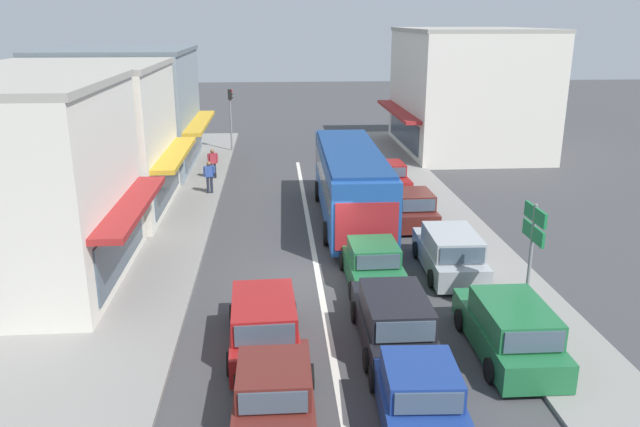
{
  "coord_description": "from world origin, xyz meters",
  "views": [
    {
      "loc": [
        -1.42,
        -20.08,
        8.58
      ],
      "look_at": [
        0.32,
        3.41,
        1.2
      ],
      "focal_mm": 35.0,
      "sensor_mm": 36.0,
      "label": 1
    }
  ],
  "objects_px": {
    "parked_wagon_kerb_second": "(450,253)",
    "parked_hatchback_kerb_third": "(412,209)",
    "directional_road_sign": "(533,234)",
    "pedestrian_with_handbag_near": "(210,175)",
    "sedan_behind_bus_near": "(274,396)",
    "parked_sedan_kerb_rear": "(388,177)",
    "sedan_adjacent_lane_lead": "(373,265)",
    "city_bus": "(351,180)",
    "wagon_queue_gap_filler": "(393,321)",
    "parked_wagon_kerb_front": "(509,330)",
    "traffic_light_downstreet": "(230,110)",
    "sedan_behind_bus_mid": "(419,397)",
    "wagon_queue_far_back": "(264,324)",
    "pedestrian_browsing_midblock": "(213,162)"
  },
  "relations": [
    {
      "from": "sedan_adjacent_lane_lead",
      "to": "parked_hatchback_kerb_third",
      "type": "xyz_separation_m",
      "value": [
        2.66,
        6.13,
        0.05
      ]
    },
    {
      "from": "sedan_adjacent_lane_lead",
      "to": "pedestrian_with_handbag_near",
      "type": "distance_m",
      "value": 13.2
    },
    {
      "from": "traffic_light_downstreet",
      "to": "directional_road_sign",
      "type": "bearing_deg",
      "value": -68.11
    },
    {
      "from": "sedan_adjacent_lane_lead",
      "to": "sedan_behind_bus_near",
      "type": "distance_m",
      "value": 8.12
    },
    {
      "from": "traffic_light_downstreet",
      "to": "pedestrian_browsing_midblock",
      "type": "height_order",
      "value": "traffic_light_downstreet"
    },
    {
      "from": "sedan_behind_bus_near",
      "to": "pedestrian_with_handbag_near",
      "type": "height_order",
      "value": "pedestrian_with_handbag_near"
    },
    {
      "from": "sedan_adjacent_lane_lead",
      "to": "parked_sedan_kerb_rear",
      "type": "relative_size",
      "value": 1.0
    },
    {
      "from": "parked_hatchback_kerb_third",
      "to": "parked_wagon_kerb_second",
      "type": "bearing_deg",
      "value": -88.14
    },
    {
      "from": "directional_road_sign",
      "to": "pedestrian_with_handbag_near",
      "type": "bearing_deg",
      "value": 126.11
    },
    {
      "from": "parked_sedan_kerb_rear",
      "to": "city_bus",
      "type": "bearing_deg",
      "value": -116.56
    },
    {
      "from": "wagon_queue_far_back",
      "to": "directional_road_sign",
      "type": "relative_size",
      "value": 1.27
    },
    {
      "from": "sedan_behind_bus_near",
      "to": "parked_sedan_kerb_rear",
      "type": "bearing_deg",
      "value": 72.81
    },
    {
      "from": "parked_hatchback_kerb_third",
      "to": "traffic_light_downstreet",
      "type": "bearing_deg",
      "value": 118.46
    },
    {
      "from": "sedan_behind_bus_near",
      "to": "parked_wagon_kerb_second",
      "type": "height_order",
      "value": "parked_wagon_kerb_second"
    },
    {
      "from": "parked_wagon_kerb_front",
      "to": "parked_sedan_kerb_rear",
      "type": "bearing_deg",
      "value": 90.75
    },
    {
      "from": "parked_wagon_kerb_second",
      "to": "parked_wagon_kerb_front",
      "type": "bearing_deg",
      "value": -89.72
    },
    {
      "from": "sedan_behind_bus_mid",
      "to": "pedestrian_with_handbag_near",
      "type": "relative_size",
      "value": 2.63
    },
    {
      "from": "parked_sedan_kerb_rear",
      "to": "pedestrian_with_handbag_near",
      "type": "distance_m",
      "value": 9.16
    },
    {
      "from": "parked_sedan_kerb_rear",
      "to": "pedestrian_with_handbag_near",
      "type": "relative_size",
      "value": 2.61
    },
    {
      "from": "city_bus",
      "to": "parked_hatchback_kerb_third",
      "type": "relative_size",
      "value": 2.92
    },
    {
      "from": "wagon_queue_far_back",
      "to": "pedestrian_browsing_midblock",
      "type": "xyz_separation_m",
      "value": [
        -3.01,
        18.69,
        0.32
      ]
    },
    {
      "from": "city_bus",
      "to": "sedan_behind_bus_mid",
      "type": "relative_size",
      "value": 2.55
    },
    {
      "from": "sedan_adjacent_lane_lead",
      "to": "sedan_behind_bus_near",
      "type": "xyz_separation_m",
      "value": [
        -3.34,
        -7.4,
        0.0
      ]
    },
    {
      "from": "parked_wagon_kerb_second",
      "to": "directional_road_sign",
      "type": "relative_size",
      "value": 1.26
    },
    {
      "from": "parked_wagon_kerb_second",
      "to": "directional_road_sign",
      "type": "bearing_deg",
      "value": -71.6
    },
    {
      "from": "sedan_behind_bus_mid",
      "to": "parked_wagon_kerb_front",
      "type": "relative_size",
      "value": 0.95
    },
    {
      "from": "parked_wagon_kerb_second",
      "to": "parked_hatchback_kerb_third",
      "type": "relative_size",
      "value": 1.22
    },
    {
      "from": "traffic_light_downstreet",
      "to": "city_bus",
      "type": "bearing_deg",
      "value": -68.34
    },
    {
      "from": "city_bus",
      "to": "sedan_adjacent_lane_lead",
      "type": "bearing_deg",
      "value": -90.57
    },
    {
      "from": "sedan_behind_bus_near",
      "to": "traffic_light_downstreet",
      "type": "bearing_deg",
      "value": 95.23
    },
    {
      "from": "sedan_adjacent_lane_lead",
      "to": "wagon_queue_far_back",
      "type": "relative_size",
      "value": 0.93
    },
    {
      "from": "sedan_adjacent_lane_lead",
      "to": "parked_hatchback_kerb_third",
      "type": "height_order",
      "value": "parked_hatchback_kerb_third"
    },
    {
      "from": "city_bus",
      "to": "parked_wagon_kerb_second",
      "type": "distance_m",
      "value": 6.77
    },
    {
      "from": "wagon_queue_gap_filler",
      "to": "parked_wagon_kerb_front",
      "type": "xyz_separation_m",
      "value": [
        2.95,
        -0.72,
        0.0
      ]
    },
    {
      "from": "sedan_adjacent_lane_lead",
      "to": "pedestrian_browsing_midblock",
      "type": "xyz_separation_m",
      "value": [
        -6.61,
        14.56,
        0.4
      ]
    },
    {
      "from": "parked_hatchback_kerb_third",
      "to": "pedestrian_with_handbag_near",
      "type": "bearing_deg",
      "value": 149.71
    },
    {
      "from": "wagon_queue_far_back",
      "to": "pedestrian_browsing_midblock",
      "type": "height_order",
      "value": "pedestrian_browsing_midblock"
    },
    {
      "from": "parked_sedan_kerb_rear",
      "to": "traffic_light_downstreet",
      "type": "distance_m",
      "value": 13.61
    },
    {
      "from": "pedestrian_with_handbag_near",
      "to": "pedestrian_browsing_midblock",
      "type": "height_order",
      "value": "same"
    },
    {
      "from": "sedan_adjacent_lane_lead",
      "to": "parked_wagon_kerb_second",
      "type": "height_order",
      "value": "parked_wagon_kerb_second"
    },
    {
      "from": "parked_wagon_kerb_second",
      "to": "wagon_queue_gap_filler",
      "type": "bearing_deg",
      "value": -120.6
    },
    {
      "from": "pedestrian_with_handbag_near",
      "to": "sedan_behind_bus_near",
      "type": "bearing_deg",
      "value": -80.51
    },
    {
      "from": "sedan_behind_bus_mid",
      "to": "directional_road_sign",
      "type": "relative_size",
      "value": 1.19
    },
    {
      "from": "parked_wagon_kerb_second",
      "to": "parked_hatchback_kerb_third",
      "type": "bearing_deg",
      "value": 91.86
    },
    {
      "from": "wagon_queue_far_back",
      "to": "parked_hatchback_kerb_third",
      "type": "relative_size",
      "value": 1.22
    },
    {
      "from": "sedan_adjacent_lane_lead",
      "to": "wagon_queue_gap_filler",
      "type": "bearing_deg",
      "value": -91.2
    },
    {
      "from": "sedan_adjacent_lane_lead",
      "to": "parked_hatchback_kerb_third",
      "type": "distance_m",
      "value": 6.69
    },
    {
      "from": "parked_wagon_kerb_front",
      "to": "directional_road_sign",
      "type": "distance_m",
      "value": 3.0
    },
    {
      "from": "traffic_light_downstreet",
      "to": "directional_road_sign",
      "type": "xyz_separation_m",
      "value": [
        10.14,
        -25.23,
        -0.15
      ]
    },
    {
      "from": "pedestrian_with_handbag_near",
      "to": "traffic_light_downstreet",
      "type": "bearing_deg",
      "value": 87.61
    }
  ]
}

